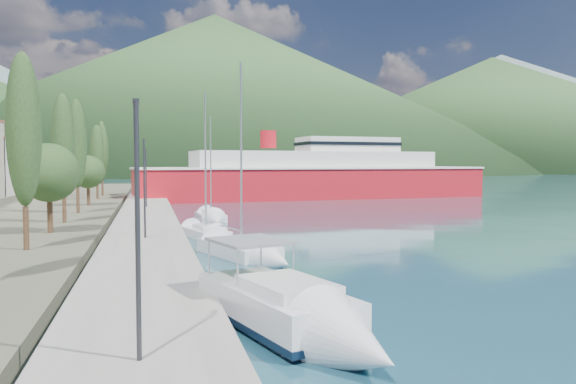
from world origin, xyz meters
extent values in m
plane|color=#1C4859|center=(0.00, 120.00, 0.00)|extent=(1400.00, 1400.00, 0.00)
cube|color=gray|center=(-9.00, 26.00, 0.40)|extent=(5.00, 88.00, 0.80)
cone|color=slate|center=(80.00, 680.00, 90.00)|extent=(760.00, 760.00, 180.00)
cone|color=slate|center=(420.00, 600.00, 70.00)|extent=(640.00, 640.00, 140.00)
cone|color=#31562A|center=(40.00, 400.00, 57.50)|extent=(480.00, 480.00, 115.00)
cone|color=#31562A|center=(260.00, 380.00, 45.00)|extent=(420.00, 420.00, 90.00)
cylinder|color=#47301E|center=(-15.18, 11.39, 1.87)|extent=(0.30, 0.30, 2.33)
ellipsoid|color=#2A461F|center=(-15.18, 11.39, 7.16)|extent=(1.80, 1.80, 8.27)
cylinder|color=#47301E|center=(-15.18, 18.96, 1.93)|extent=(0.36, 0.36, 2.46)
sphere|color=#2A461F|center=(-15.18, 18.96, 4.73)|extent=(3.93, 3.93, 3.93)
cylinder|color=#47301E|center=(-15.18, 25.51, 1.81)|extent=(0.30, 0.30, 2.21)
ellipsoid|color=#2A461F|center=(-15.18, 25.51, 6.84)|extent=(1.80, 1.80, 7.85)
cylinder|color=#47301E|center=(-15.18, 34.25, 1.87)|extent=(0.30, 0.30, 2.34)
ellipsoid|color=#2A461F|center=(-15.18, 34.25, 7.18)|extent=(1.80, 1.80, 8.28)
cylinder|color=#47301E|center=(-15.18, 43.65, 1.83)|extent=(0.36, 0.36, 2.25)
sphere|color=#2A461F|center=(-15.18, 43.65, 4.40)|extent=(3.61, 3.61, 3.61)
cylinder|color=#47301E|center=(-15.18, 54.83, 1.75)|extent=(0.30, 0.30, 2.10)
ellipsoid|color=#2A461F|center=(-15.18, 54.83, 6.53)|extent=(1.80, 1.80, 7.45)
cylinder|color=#47301E|center=(-15.18, 62.93, 1.86)|extent=(0.30, 0.30, 2.33)
ellipsoid|color=#2A461F|center=(-15.18, 62.93, 7.16)|extent=(1.80, 1.80, 8.26)
cylinder|color=#2D2D33|center=(-9.00, -7.85, 3.80)|extent=(0.12, 0.12, 6.00)
cube|color=#2D2D33|center=(-9.00, -7.60, 6.80)|extent=(0.15, 0.50, 0.12)
cylinder|color=#2D2D33|center=(-9.00, 14.20, 3.80)|extent=(0.12, 0.12, 6.00)
cube|color=#2D2D33|center=(-9.00, 14.45, 6.80)|extent=(0.15, 0.50, 0.12)
cylinder|color=#2D2D33|center=(-9.00, 39.31, 3.80)|extent=(0.12, 0.12, 6.00)
cube|color=#2D2D33|center=(-9.00, 39.56, 6.80)|extent=(0.15, 0.50, 0.12)
cube|color=black|center=(-4.77, -3.37, -0.05)|extent=(4.10, 6.83, 0.72)
cube|color=silver|center=(-4.77, -3.37, 0.77)|extent=(4.45, 7.22, 1.13)
cube|color=black|center=(-4.77, -3.37, 0.26)|extent=(4.52, 7.31, 0.23)
cube|color=silver|center=(-4.54, -4.16, 1.49)|extent=(2.97, 3.75, 0.41)
cube|color=slate|center=(-5.27, -1.63, 2.62)|extent=(3.04, 3.34, 0.10)
cone|color=silver|center=(-3.57, -7.47, 0.57)|extent=(3.48, 3.90, 2.67)
cube|color=silver|center=(-3.74, 10.95, 0.27)|extent=(4.36, 6.57, 0.98)
cube|color=silver|center=(-3.61, 10.57, 0.92)|extent=(2.21, 2.79, 0.38)
cylinder|color=silver|center=(-3.61, 10.57, 5.90)|extent=(0.12, 0.12, 10.29)
cone|color=silver|center=(-2.46, 7.27, 0.27)|extent=(3.29, 3.51, 2.49)
cube|color=silver|center=(-4.88, 19.67, 0.22)|extent=(3.48, 6.02, 0.80)
cube|color=silver|center=(-4.78, 19.30, 0.76)|extent=(1.79, 2.52, 0.31)
cylinder|color=silver|center=(-4.78, 19.30, 5.53)|extent=(0.12, 0.12, 9.81)
cone|color=silver|center=(-3.92, 16.16, 0.22)|extent=(2.68, 3.10, 2.05)
cube|color=silver|center=(-3.19, 31.16, 0.25)|extent=(2.49, 5.30, 0.89)
cube|color=silver|center=(-3.17, 30.81, 0.84)|extent=(1.45, 2.14, 0.35)
cylinder|color=silver|center=(-3.17, 30.81, 5.16)|extent=(0.12, 0.12, 8.94)
cone|color=silver|center=(-3.06, 27.82, 0.25)|extent=(2.38, 2.52, 2.28)
cube|color=red|center=(15.80, 60.90, 2.02)|extent=(54.10, 16.05, 5.15)
cube|color=silver|center=(15.80, 60.90, 4.59)|extent=(54.51, 16.41, 0.28)
cube|color=silver|center=(15.80, 60.90, 5.70)|extent=(37.48, 12.61, 2.76)
cube|color=silver|center=(21.29, 61.43, 8.18)|extent=(15.51, 8.23, 2.21)
cylinder|color=red|center=(8.48, 60.20, 8.82)|extent=(2.39, 2.39, 2.57)
camera|label=1|loc=(-8.74, -21.14, 5.40)|focal=35.00mm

